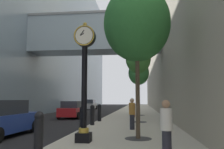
{
  "coord_description": "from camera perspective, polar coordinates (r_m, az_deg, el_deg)",
  "views": [
    {
      "loc": [
        3.26,
        -1.22,
        1.76
      ],
      "look_at": [
        0.82,
        19.53,
        3.94
      ],
      "focal_mm": 37.96,
      "sensor_mm": 36.0,
      "label": 1
    }
  ],
  "objects": [
    {
      "name": "bollard_fifth",
      "position": [
        15.18,
        -4.77,
        -9.57
      ],
      "size": [
        0.29,
        0.29,
        1.26
      ],
      "color": "black",
      "rests_on": "sidewalk_right"
    },
    {
      "name": "bollard_sixth",
      "position": [
        17.79,
        -3.04,
        -9.04
      ],
      "size": [
        0.29,
        0.29,
        1.26
      ],
      "color": "black",
      "rests_on": "sidewalk_right"
    },
    {
      "name": "pedestrian_walking",
      "position": [
        12.98,
        4.87,
        -9.21
      ],
      "size": [
        0.41,
        0.5,
        1.67
      ],
      "color": "#23232D",
      "rests_on": "sidewalk_right"
    },
    {
      "name": "car_silver_mid",
      "position": [
        40.19,
        -5.38,
        -7.26
      ],
      "size": [
        2.06,
        4.47,
        1.7
      ],
      "color": "#B7BABF",
      "rests_on": "ground"
    },
    {
      "name": "bollard_fourth",
      "position": [
        12.58,
        -7.21,
        -10.29
      ],
      "size": [
        0.29,
        0.29,
        1.26
      ],
      "color": "black",
      "rests_on": "sidewalk_right"
    },
    {
      "name": "street_tree_mid_far",
      "position": [
        24.47,
        6.45,
        0.28
      ],
      "size": [
        2.12,
        2.12,
        5.51
      ],
      "color": "#333335",
      "rests_on": "sidewalk_right"
    },
    {
      "name": "bollard_second",
      "position": [
        7.54,
        -17.22,
        -13.03
      ],
      "size": [
        0.29,
        0.29,
        1.26
      ],
      "color": "black",
      "rests_on": "sidewalk_right"
    },
    {
      "name": "car_blue_far",
      "position": [
        12.52,
        -25.18,
        -9.66
      ],
      "size": [
        2.11,
        4.73,
        1.72
      ],
      "color": "navy",
      "rests_on": "ground"
    },
    {
      "name": "street_tree_mid_near",
      "position": [
        17.38,
        6.33,
        3.53
      ],
      "size": [
        1.82,
        1.82,
        5.58
      ],
      "color": "#333335",
      "rests_on": "sidewalk_right"
    },
    {
      "name": "ground_plane",
      "position": [
        28.46,
        0.11,
        -9.5
      ],
      "size": [
        110.0,
        110.0,
        0.0
      ],
      "primitive_type": "plane",
      "color": "black",
      "rests_on": "ground"
    },
    {
      "name": "pedestrian_by_clock",
      "position": [
        6.89,
        12.99,
        -12.3
      ],
      "size": [
        0.44,
        0.44,
        1.6
      ],
      "color": "#23232D",
      "rests_on": "sidewalk_right"
    },
    {
      "name": "street_tree_near",
      "position": [
        10.48,
        6.02,
        12.01
      ],
      "size": [
        2.86,
        2.86,
        6.51
      ],
      "color": "#333335",
      "rests_on": "sidewalk_right"
    },
    {
      "name": "car_red_near",
      "position": [
        22.69,
        -9.43,
        -8.38
      ],
      "size": [
        1.94,
        4.26,
        1.58
      ],
      "color": "#AD191E",
      "rests_on": "ground"
    },
    {
      "name": "street_clock",
      "position": [
        9.29,
        -6.67,
        -0.05
      ],
      "size": [
        0.84,
        0.55,
        4.67
      ],
      "color": "black",
      "rests_on": "sidewalk_right"
    },
    {
      "name": "sidewalk_right",
      "position": [
        31.27,
        5.81,
        -9.02
      ],
      "size": [
        5.49,
        80.0,
        0.14
      ],
      "primitive_type": "cube",
      "color": "beige",
      "rests_on": "ground"
    },
    {
      "name": "building_block_left",
      "position": [
        36.97,
        -19.57,
        13.53
      ],
      "size": [
        22.9,
        80.0,
        27.85
      ],
      "color": "slate",
      "rests_on": "ground"
    }
  ]
}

